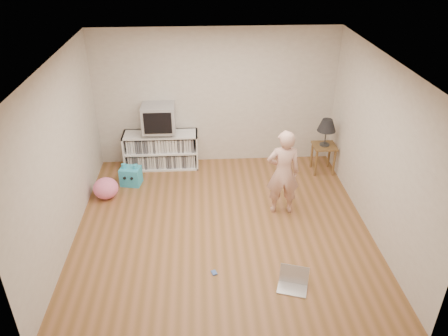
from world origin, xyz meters
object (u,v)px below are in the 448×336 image
object	(u,v)px
person	(283,173)
plush_blue	(131,176)
crt_tv	(159,118)
table_lamp	(327,126)
media_unit	(161,150)
side_table	(324,152)
plush_pink	(106,188)
dvd_deck	(160,132)
laptop	(293,282)

from	to	relation	value
person	plush_blue	size ratio (longest dim) A/B	3.57
crt_tv	plush_blue	bearing A→B (deg)	-128.96
crt_tv	person	xyz separation A→B (m)	(2.04, -1.64, -0.30)
crt_tv	table_lamp	xyz separation A→B (m)	(3.05, -0.37, -0.08)
media_unit	side_table	xyz separation A→B (m)	(3.05, -0.39, 0.07)
table_lamp	plush_pink	distance (m)	4.07
dvd_deck	laptop	bearing A→B (deg)	-60.29
media_unit	laptop	distance (m)	3.88
media_unit	plush_blue	distance (m)	0.86
dvd_deck	plush_pink	bearing A→B (deg)	-129.87
dvd_deck	plush_pink	xyz separation A→B (m)	(-0.89, -1.06, -0.55)
laptop	plush_blue	distance (m)	3.64
side_table	laptop	distance (m)	3.21
media_unit	dvd_deck	distance (m)	0.39
person	plush_pink	world-z (taller)	person
plush_blue	plush_pink	xyz separation A→B (m)	(-0.37, -0.42, 0.01)
side_table	person	bearing A→B (deg)	-128.50
side_table	dvd_deck	bearing A→B (deg)	173.09
dvd_deck	person	bearing A→B (deg)	-38.81
media_unit	person	bearing A→B (deg)	-39.08
media_unit	person	distance (m)	2.66
table_lamp	laptop	world-z (taller)	table_lamp
side_table	laptop	xyz separation A→B (m)	(-1.14, -2.98, -0.35)
laptop	plush_blue	world-z (taller)	plush_blue
media_unit	dvd_deck	world-z (taller)	dvd_deck
laptop	plush_pink	distance (m)	3.62
dvd_deck	person	size ratio (longest dim) A/B	0.31
plush_pink	laptop	bearing A→B (deg)	-39.25
plush_pink	dvd_deck	bearing A→B (deg)	50.13
crt_tv	plush_blue	distance (m)	1.18
person	plush_blue	xyz separation A→B (m)	(-2.56, 1.00, -0.55)
dvd_deck	plush_blue	bearing A→B (deg)	-128.81
laptop	plush_pink	world-z (taller)	plush_pink
person	side_table	bearing A→B (deg)	-126.27
person	plush_blue	world-z (taller)	person
media_unit	plush_pink	bearing A→B (deg)	-129.46
crt_tv	table_lamp	distance (m)	3.08
person	plush_pink	size ratio (longest dim) A/B	3.39
dvd_deck	laptop	xyz separation A→B (m)	(1.91, -3.35, -0.66)
crt_tv	plush_pink	world-z (taller)	crt_tv
media_unit	table_lamp	xyz separation A→B (m)	(3.05, -0.39, 0.59)
media_unit	table_lamp	distance (m)	3.13
crt_tv	laptop	xyz separation A→B (m)	(1.91, -3.35, -0.95)
media_unit	table_lamp	size ratio (longest dim) A/B	2.72
plush_pink	person	bearing A→B (deg)	-11.18
media_unit	dvd_deck	size ratio (longest dim) A/B	3.11
crt_tv	plush_pink	bearing A→B (deg)	-129.96
side_table	laptop	size ratio (longest dim) A/B	1.22
media_unit	plush_pink	distance (m)	1.41
side_table	table_lamp	distance (m)	0.53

